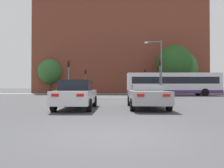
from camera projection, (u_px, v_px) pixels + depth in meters
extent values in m
plane|color=#3D3D3F|center=(114.00, 136.00, 5.33)|extent=(400.00, 400.00, 0.00)
cube|color=silver|center=(115.00, 97.00, 25.76)|extent=(8.11, 0.30, 0.01)
cube|color=#A09B91|center=(115.00, 94.00, 38.73)|extent=(69.01, 2.50, 0.01)
cube|color=brown|center=(120.00, 50.00, 48.27)|extent=(34.63, 11.97, 18.64)
cube|color=#5B5954|center=(119.00, 4.00, 48.41)|extent=(35.33, 12.45, 1.92)
cube|color=silver|center=(76.00, 97.00, 11.91)|extent=(1.81, 4.49, 0.68)
cube|color=black|center=(76.00, 85.00, 11.87)|extent=(1.55, 2.02, 0.57)
cylinder|color=black|center=(66.00, 101.00, 13.30)|extent=(0.22, 0.64, 0.64)
cylinder|color=black|center=(95.00, 101.00, 13.28)|extent=(0.22, 0.64, 0.64)
cylinder|color=black|center=(54.00, 105.00, 10.52)|extent=(0.22, 0.64, 0.64)
cylinder|color=black|center=(89.00, 105.00, 10.50)|extent=(0.22, 0.64, 0.64)
cube|color=red|center=(55.00, 95.00, 9.65)|extent=(0.32, 0.05, 0.12)
cube|color=red|center=(80.00, 95.00, 9.64)|extent=(0.32, 0.05, 0.12)
cube|color=#9E9EA3|center=(147.00, 97.00, 12.25)|extent=(1.95, 4.89, 0.66)
cube|color=#9E9EA3|center=(146.00, 88.00, 12.38)|extent=(1.63, 1.48, 0.32)
cylinder|color=black|center=(129.00, 101.00, 13.78)|extent=(0.23, 0.64, 0.64)
cylinder|color=black|center=(158.00, 101.00, 13.73)|extent=(0.23, 0.64, 0.64)
cylinder|color=black|center=(132.00, 105.00, 10.77)|extent=(0.23, 0.64, 0.64)
cylinder|color=black|center=(169.00, 105.00, 10.72)|extent=(0.23, 0.64, 0.64)
cube|color=red|center=(141.00, 95.00, 9.83)|extent=(0.32, 0.06, 0.12)
cube|color=red|center=(167.00, 95.00, 9.79)|extent=(0.32, 0.06, 0.12)
cube|color=silver|center=(173.00, 83.00, 29.79)|extent=(12.42, 2.56, 2.74)
cube|color=#4C2870|center=(173.00, 92.00, 29.77)|extent=(12.44, 2.58, 0.44)
cube|color=black|center=(173.00, 80.00, 29.79)|extent=(11.43, 2.59, 0.90)
cylinder|color=black|center=(198.00, 92.00, 30.95)|extent=(1.00, 0.28, 1.00)
cylinder|color=black|center=(205.00, 92.00, 28.48)|extent=(1.00, 0.28, 1.00)
cylinder|color=black|center=(144.00, 92.00, 31.06)|extent=(1.00, 0.28, 1.00)
cylinder|color=black|center=(146.00, 92.00, 28.60)|extent=(1.00, 0.28, 1.00)
cylinder|color=slate|center=(86.00, 84.00, 37.94)|extent=(0.12, 0.12, 3.45)
cube|color=black|center=(86.00, 72.00, 37.97)|extent=(0.26, 0.20, 0.80)
sphere|color=red|center=(85.00, 70.00, 37.85)|extent=(0.17, 0.17, 0.17)
sphere|color=black|center=(85.00, 72.00, 37.84)|extent=(0.17, 0.17, 0.17)
sphere|color=black|center=(85.00, 73.00, 37.84)|extent=(0.17, 0.17, 0.17)
cylinder|color=slate|center=(69.00, 82.00, 26.48)|extent=(0.12, 0.12, 3.63)
cube|color=black|center=(69.00, 64.00, 26.52)|extent=(0.26, 0.20, 0.80)
sphere|color=red|center=(68.00, 61.00, 26.39)|extent=(0.17, 0.17, 0.17)
sphere|color=black|center=(68.00, 64.00, 26.39)|extent=(0.17, 0.17, 0.17)
sphere|color=black|center=(68.00, 66.00, 26.38)|extent=(0.17, 0.17, 0.17)
cylinder|color=slate|center=(145.00, 84.00, 37.87)|extent=(0.12, 0.12, 3.53)
cube|color=black|center=(145.00, 71.00, 37.90)|extent=(0.26, 0.20, 0.80)
sphere|color=red|center=(145.00, 70.00, 37.77)|extent=(0.17, 0.17, 0.17)
sphere|color=black|center=(145.00, 71.00, 37.77)|extent=(0.17, 0.17, 0.17)
sphere|color=black|center=(145.00, 73.00, 37.77)|extent=(0.17, 0.17, 0.17)
cylinder|color=slate|center=(160.00, 81.00, 26.02)|extent=(0.12, 0.12, 3.71)
cube|color=black|center=(160.00, 63.00, 26.05)|extent=(0.26, 0.20, 0.80)
sphere|color=red|center=(160.00, 60.00, 25.92)|extent=(0.17, 0.17, 0.17)
sphere|color=black|center=(160.00, 62.00, 25.92)|extent=(0.17, 0.17, 0.17)
sphere|color=black|center=(160.00, 65.00, 25.91)|extent=(0.17, 0.17, 0.17)
cylinder|color=slate|center=(161.00, 69.00, 25.89)|extent=(0.16, 0.16, 6.73)
cylinder|color=slate|center=(154.00, 42.00, 25.95)|extent=(1.77, 0.10, 0.10)
ellipsoid|color=#B2B2B7|center=(146.00, 43.00, 25.96)|extent=(0.50, 0.36, 0.22)
cylinder|color=black|center=(171.00, 92.00, 37.83)|extent=(0.13, 0.13, 0.81)
cylinder|color=black|center=(172.00, 92.00, 37.87)|extent=(0.13, 0.13, 0.81)
cube|color=olive|center=(171.00, 87.00, 37.86)|extent=(0.44, 0.31, 0.64)
sphere|color=tan|center=(171.00, 85.00, 37.87)|extent=(0.24, 0.24, 0.24)
cylinder|color=#4C3823|center=(175.00, 86.00, 38.32)|extent=(0.36, 0.36, 2.73)
ellipsoid|color=#234C1E|center=(174.00, 63.00, 38.38)|extent=(6.16, 6.16, 6.47)
cylinder|color=#4C3823|center=(50.00, 87.00, 42.14)|extent=(0.36, 0.36, 2.28)
ellipsoid|color=#33662D|center=(50.00, 71.00, 42.18)|extent=(4.58, 4.58, 4.81)
cylinder|color=#4C3823|center=(181.00, 88.00, 40.17)|extent=(0.36, 0.36, 2.18)
ellipsoid|color=#33662D|center=(181.00, 68.00, 40.22)|extent=(5.88, 5.88, 6.18)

